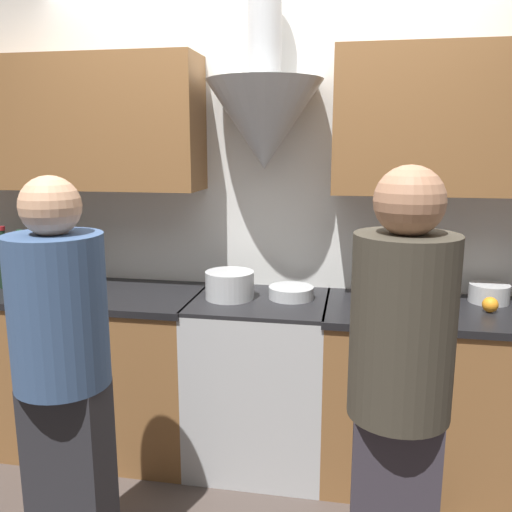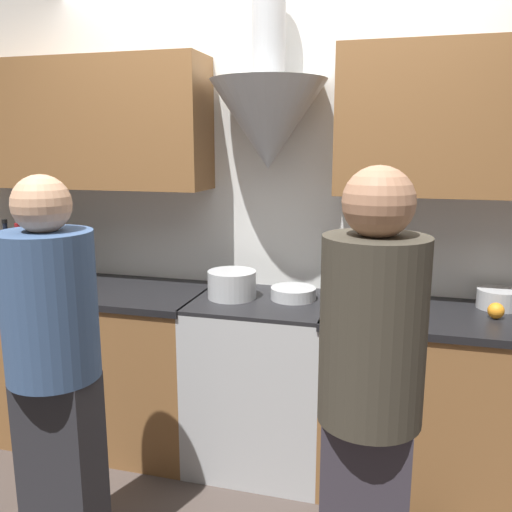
# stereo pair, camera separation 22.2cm
# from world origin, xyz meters

# --- Properties ---
(ground_plane) EXTENTS (12.00, 12.00, 0.00)m
(ground_plane) POSITION_xyz_m (0.00, 0.00, 0.00)
(ground_plane) COLOR #423833
(wall_back) EXTENTS (8.40, 0.59, 2.60)m
(wall_back) POSITION_xyz_m (-0.05, 0.59, 1.49)
(wall_back) COLOR white
(wall_back) RESTS_ON ground_plane
(counter_left) EXTENTS (1.55, 0.62, 0.91)m
(counter_left) POSITION_xyz_m (-1.11, 0.33, 0.45)
(counter_left) COLOR brown
(counter_left) RESTS_ON ground_plane
(counter_right) EXTENTS (1.29, 0.62, 0.91)m
(counter_right) POSITION_xyz_m (0.98, 0.33, 0.45)
(counter_right) COLOR brown
(counter_right) RESTS_ON ground_plane
(stove_range) EXTENTS (0.70, 0.60, 0.91)m
(stove_range) POSITION_xyz_m (0.00, 0.33, 0.46)
(stove_range) COLOR #B7BABC
(stove_range) RESTS_ON ground_plane
(wine_bottle_3) EXTENTS (0.07, 0.07, 0.36)m
(wine_bottle_3) POSITION_xyz_m (-1.53, 0.34, 1.05)
(wine_bottle_3) COLOR black
(wine_bottle_3) RESTS_ON counter_left
(wine_bottle_4) EXTENTS (0.08, 0.08, 0.34)m
(wine_bottle_4) POSITION_xyz_m (-1.43, 0.32, 1.05)
(wine_bottle_4) COLOR black
(wine_bottle_4) RESTS_ON counter_left
(wine_bottle_5) EXTENTS (0.08, 0.08, 0.33)m
(wine_bottle_5) POSITION_xyz_m (-1.33, 0.32, 1.04)
(wine_bottle_5) COLOR black
(wine_bottle_5) RESTS_ON counter_left
(wine_bottle_6) EXTENTS (0.08, 0.08, 0.31)m
(wine_bottle_6) POSITION_xyz_m (-1.22, 0.33, 1.04)
(wine_bottle_6) COLOR black
(wine_bottle_6) RESTS_ON counter_left
(wine_bottle_7) EXTENTS (0.07, 0.07, 0.33)m
(wine_bottle_7) POSITION_xyz_m (-1.11, 0.32, 1.03)
(wine_bottle_7) COLOR black
(wine_bottle_7) RESTS_ON counter_left
(stock_pot) EXTENTS (0.25, 0.25, 0.14)m
(stock_pot) POSITION_xyz_m (-0.16, 0.33, 0.98)
(stock_pot) COLOR #B7BABC
(stock_pot) RESTS_ON stove_range
(mixing_bowl) EXTENTS (0.23, 0.23, 0.06)m
(mixing_bowl) POSITION_xyz_m (0.16, 0.39, 0.94)
(mixing_bowl) COLOR #B7BABC
(mixing_bowl) RESTS_ON stove_range
(orange_fruit) EXTENTS (0.07, 0.07, 0.07)m
(orange_fruit) POSITION_xyz_m (1.12, 0.32, 0.94)
(orange_fruit) COLOR orange
(orange_fruit) RESTS_ON counter_right
(saucepan) EXTENTS (0.20, 0.20, 0.09)m
(saucepan) POSITION_xyz_m (1.15, 0.50, 0.95)
(saucepan) COLOR #B7BABC
(saucepan) RESTS_ON counter_right
(person_foreground_left) EXTENTS (0.35, 0.35, 1.59)m
(person_foreground_left) POSITION_xyz_m (-0.59, -0.57, 0.87)
(person_foreground_left) COLOR #28282D
(person_foreground_left) RESTS_ON ground_plane
(person_foreground_right) EXTENTS (0.30, 0.30, 1.64)m
(person_foreground_right) POSITION_xyz_m (0.62, -0.75, 0.92)
(person_foreground_right) COLOR #38333D
(person_foreground_right) RESTS_ON ground_plane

